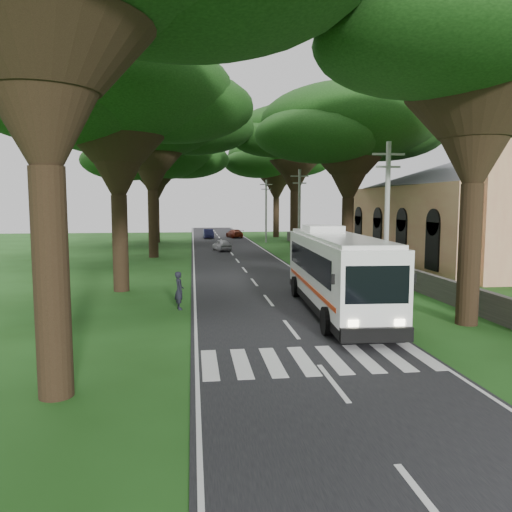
# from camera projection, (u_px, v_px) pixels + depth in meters

# --- Properties ---
(ground) EXTENTS (140.00, 140.00, 0.00)m
(ground) POSITION_uv_depth(u_px,v_px,m) (302.00, 344.00, 18.05)
(ground) COLOR #1B4213
(ground) RESTS_ON ground
(road) EXTENTS (8.00, 120.00, 0.04)m
(road) POSITION_uv_depth(u_px,v_px,m) (238.00, 262.00, 42.70)
(road) COLOR black
(road) RESTS_ON ground
(crosswalk) EXTENTS (8.00, 3.00, 0.01)m
(crosswalk) POSITION_uv_depth(u_px,v_px,m) (315.00, 361.00, 16.08)
(crosswalk) COLOR silver
(crosswalk) RESTS_ON ground
(property_wall) EXTENTS (0.35, 50.00, 1.20)m
(property_wall) POSITION_uv_depth(u_px,v_px,m) (344.00, 255.00, 42.79)
(property_wall) COLOR #383533
(property_wall) RESTS_ON ground
(church) EXTENTS (14.00, 24.00, 11.60)m
(church) POSITION_uv_depth(u_px,v_px,m) (458.00, 205.00, 41.03)
(church) COLOR tan
(church) RESTS_ON ground
(pole_near) EXTENTS (1.60, 0.24, 8.00)m
(pole_near) POSITION_uv_depth(u_px,v_px,m) (387.00, 221.00, 24.21)
(pole_near) COLOR gray
(pole_near) RESTS_ON ground
(pole_mid) EXTENTS (1.60, 0.24, 8.00)m
(pole_mid) POSITION_uv_depth(u_px,v_px,m) (299.00, 213.00, 43.94)
(pole_mid) COLOR gray
(pole_mid) RESTS_ON ground
(pole_far) EXTENTS (1.60, 0.24, 8.00)m
(pole_far) POSITION_uv_depth(u_px,v_px,m) (266.00, 210.00, 63.67)
(pole_far) COLOR gray
(pole_far) RESTS_ON ground
(tree_l_mida) EXTENTS (13.11, 13.11, 14.04)m
(tree_l_mida) POSITION_uv_depth(u_px,v_px,m) (116.00, 94.00, 27.69)
(tree_l_mida) COLOR black
(tree_l_mida) RESTS_ON ground
(tree_l_midb) EXTENTS (16.12, 16.12, 16.18)m
(tree_l_midb) POSITION_uv_depth(u_px,v_px,m) (151.00, 119.00, 45.34)
(tree_l_midb) COLOR black
(tree_l_midb) RESTS_ON ground
(tree_l_far) EXTENTS (15.96, 15.96, 14.69)m
(tree_l_far) POSITION_uv_depth(u_px,v_px,m) (155.00, 154.00, 63.13)
(tree_l_far) COLOR black
(tree_l_far) RESTS_ON ground
(tree_r_near) EXTENTS (12.83, 12.83, 14.73)m
(tree_r_near) POSITION_uv_depth(u_px,v_px,m) (479.00, 32.00, 19.71)
(tree_r_near) COLOR black
(tree_r_near) RESTS_ON ground
(tree_r_mida) EXTENTS (13.50, 13.50, 13.94)m
(tree_r_mida) POSITION_uv_depth(u_px,v_px,m) (349.00, 125.00, 37.62)
(tree_r_mida) COLOR black
(tree_r_mida) RESTS_ON ground
(tree_r_midb) EXTENTS (13.05, 13.05, 15.84)m
(tree_r_midb) POSITION_uv_depth(u_px,v_px,m) (295.00, 132.00, 55.11)
(tree_r_midb) COLOR black
(tree_r_midb) RESTS_ON ground
(tree_r_far) EXTENTS (14.32, 14.32, 14.91)m
(tree_r_far) POSITION_uv_depth(u_px,v_px,m) (276.00, 157.00, 73.11)
(tree_r_far) COLOR black
(tree_r_far) RESTS_ON ground
(coach_bus) EXTENTS (3.39, 12.38, 3.61)m
(coach_bus) POSITION_uv_depth(u_px,v_px,m) (336.00, 271.00, 23.17)
(coach_bus) COLOR white
(coach_bus) RESTS_ON ground
(distant_car_a) EXTENTS (2.15, 3.74, 1.20)m
(distant_car_a) POSITION_uv_depth(u_px,v_px,m) (222.00, 245.00, 52.76)
(distant_car_a) COLOR #A09FA4
(distant_car_a) RESTS_ON road
(distant_car_b) EXTENTS (1.49, 3.96, 1.29)m
(distant_car_b) POSITION_uv_depth(u_px,v_px,m) (208.00, 234.00, 71.66)
(distant_car_b) COLOR navy
(distant_car_b) RESTS_ON road
(distant_car_c) EXTENTS (2.53, 4.44, 1.21)m
(distant_car_c) POSITION_uv_depth(u_px,v_px,m) (235.00, 233.00, 72.64)
(distant_car_c) COLOR maroon
(distant_car_c) RESTS_ON road
(pedestrian) EXTENTS (0.57, 0.74, 1.83)m
(pedestrian) POSITION_uv_depth(u_px,v_px,m) (179.00, 291.00, 23.79)
(pedestrian) COLOR black
(pedestrian) RESTS_ON ground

